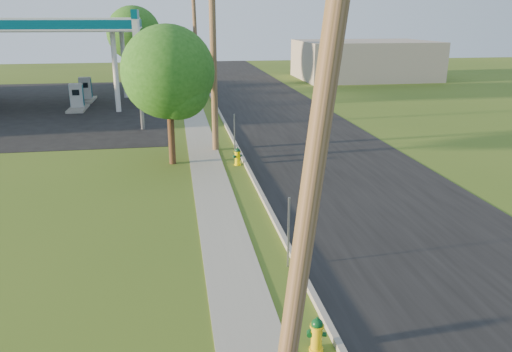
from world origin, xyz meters
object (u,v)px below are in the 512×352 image
at_px(fuel_pump_ne, 77,100).
at_px(price_pylon, 137,36).
at_px(utility_pole_far, 195,38).
at_px(tree_lot, 135,35).
at_px(tree_verge, 171,76).
at_px(hydrant_mid, 238,156).
at_px(fuel_pump_se, 86,92).
at_px(hydrant_near, 317,335).
at_px(hydrant_far, 216,111).
at_px(utility_pole_mid, 213,50).
at_px(utility_pole_near, 318,140).

height_order(fuel_pump_ne, price_pylon, price_pylon).
height_order(utility_pole_far, tree_lot, utility_pole_far).
relative_size(price_pylon, tree_verge, 1.10).
xyz_separation_m(fuel_pump_ne, hydrant_mid, (9.65, -15.91, -0.31)).
bearing_deg(utility_pole_far, tree_lot, 129.54).
xyz_separation_m(fuel_pump_se, price_pylon, (5.00, -11.50, 4.71)).
distance_m(fuel_pump_ne, tree_lot, 12.62).
relative_size(utility_pole_far, fuel_pump_ne, 2.97).
height_order(hydrant_near, hydrant_far, hydrant_near).
bearing_deg(tree_lot, utility_pole_mid, -77.83).
relative_size(tree_lot, hydrant_far, 10.60).
distance_m(utility_pole_near, tree_verge, 15.90).
distance_m(fuel_pump_se, hydrant_mid, 22.12).
bearing_deg(hydrant_near, hydrant_mid, 89.46).
distance_m(utility_pole_mid, fuel_pump_ne, 16.31).
relative_size(fuel_pump_se, hydrant_mid, 3.84).
height_order(utility_pole_mid, utility_pole_far, utility_pole_mid).
bearing_deg(price_pylon, hydrant_mid, -61.05).
bearing_deg(utility_pole_far, tree_verge, -95.85).
xyz_separation_m(utility_pole_far, fuel_pump_se, (-8.90, -1.00, -4.08)).
bearing_deg(hydrant_far, hydrant_near, -90.37).
bearing_deg(hydrant_mid, utility_pole_near, -92.84).
bearing_deg(price_pylon, tree_lot, 94.10).
bearing_deg(hydrant_near, utility_pole_far, 91.04).
bearing_deg(price_pylon, utility_pole_mid, -54.66).
xyz_separation_m(tree_verge, hydrant_near, (2.70, -14.12, -3.62)).
distance_m(utility_pole_far, fuel_pump_ne, 10.99).
bearing_deg(price_pylon, hydrant_near, -78.32).
relative_size(price_pylon, hydrant_far, 9.72).
xyz_separation_m(utility_pole_near, tree_verge, (-2.08, 15.75, -0.81)).
bearing_deg(hydrant_near, utility_pole_near, -110.99).
xyz_separation_m(utility_pole_near, hydrant_mid, (0.75, 15.09, -4.40)).
xyz_separation_m(utility_pole_near, price_pylon, (-3.90, 23.50, 0.63)).
distance_m(utility_pole_far, hydrant_far, 9.97).
xyz_separation_m(utility_pole_far, hydrant_near, (0.62, -34.38, -4.42)).
relative_size(utility_pole_near, tree_verge, 1.53).
bearing_deg(utility_pole_far, hydrant_mid, -87.95).
relative_size(utility_pole_mid, hydrant_mid, 11.76).
distance_m(utility_pole_mid, price_pylon, 6.76).
relative_size(utility_pole_near, fuel_pump_se, 2.96).
distance_m(utility_pole_mid, tree_lot, 24.92).
bearing_deg(fuel_pump_se, price_pylon, -66.50).
xyz_separation_m(fuel_pump_se, hydrant_near, (9.52, -33.37, -0.34)).
height_order(fuel_pump_ne, hydrant_far, fuel_pump_ne).
relative_size(utility_pole_mid, price_pylon, 1.43).
height_order(utility_pole_near, utility_pole_mid, utility_pole_mid).
bearing_deg(tree_lot, tree_verge, -83.19).
distance_m(utility_pole_far, tree_lot, 8.25).
xyz_separation_m(utility_pole_mid, fuel_pump_ne, (-8.90, 13.00, -4.23)).
bearing_deg(hydrant_mid, fuel_pump_se, 115.86).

